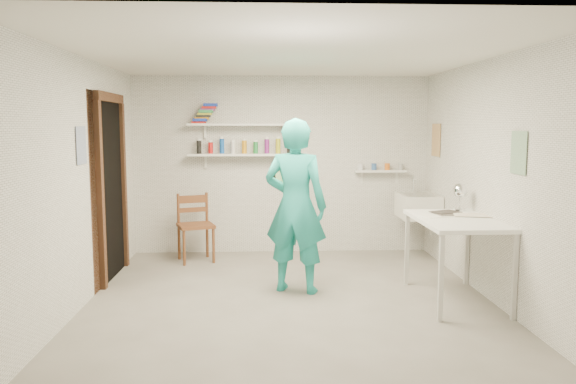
{
  "coord_description": "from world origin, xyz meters",
  "views": [
    {
      "loc": [
        -0.28,
        -5.39,
        1.74
      ],
      "look_at": [
        0.0,
        0.4,
        1.05
      ],
      "focal_mm": 35.0,
      "sensor_mm": 36.0,
      "label": 1
    }
  ],
  "objects_px": {
    "man": "(295,206)",
    "desk_lamp": "(460,190)",
    "wooden_chair": "(196,226)",
    "work_table": "(455,260)",
    "belfast_sink": "(418,206)",
    "wall_clock": "(288,175)"
  },
  "relations": [
    {
      "from": "man",
      "to": "desk_lamp",
      "type": "bearing_deg",
      "value": -157.6
    },
    {
      "from": "wooden_chair",
      "to": "work_table",
      "type": "xyz_separation_m",
      "value": [
        2.76,
        -1.78,
        -0.05
      ]
    },
    {
      "from": "belfast_sink",
      "to": "wooden_chair",
      "type": "xyz_separation_m",
      "value": [
        -2.87,
        0.03,
        -0.24
      ]
    },
    {
      "from": "man",
      "to": "wooden_chair",
      "type": "relative_size",
      "value": 1.96
    },
    {
      "from": "desk_lamp",
      "to": "man",
      "type": "bearing_deg",
      "value": -176.96
    },
    {
      "from": "wall_clock",
      "to": "work_table",
      "type": "relative_size",
      "value": 0.26
    },
    {
      "from": "belfast_sink",
      "to": "wooden_chair",
      "type": "distance_m",
      "value": 2.88
    },
    {
      "from": "desk_lamp",
      "to": "belfast_sink",
      "type": "bearing_deg",
      "value": 94.4
    },
    {
      "from": "desk_lamp",
      "to": "wall_clock",
      "type": "bearing_deg",
      "value": 176.48
    },
    {
      "from": "wooden_chair",
      "to": "man",
      "type": "bearing_deg",
      "value": -67.22
    },
    {
      "from": "man",
      "to": "desk_lamp",
      "type": "relative_size",
      "value": 11.65
    },
    {
      "from": "man",
      "to": "desk_lamp",
      "type": "xyz_separation_m",
      "value": [
        1.77,
        0.09,
        0.14
      ]
    },
    {
      "from": "man",
      "to": "work_table",
      "type": "relative_size",
      "value": 1.46
    },
    {
      "from": "belfast_sink",
      "to": "desk_lamp",
      "type": "bearing_deg",
      "value": -85.6
    },
    {
      "from": "wooden_chair",
      "to": "belfast_sink",
      "type": "bearing_deg",
      "value": -18.98
    },
    {
      "from": "wooden_chair",
      "to": "desk_lamp",
      "type": "xyz_separation_m",
      "value": [
        2.96,
        -1.28,
        0.59
      ]
    },
    {
      "from": "man",
      "to": "work_table",
      "type": "distance_m",
      "value": 1.69
    },
    {
      "from": "belfast_sink",
      "to": "work_table",
      "type": "bearing_deg",
      "value": -93.62
    },
    {
      "from": "wall_clock",
      "to": "wooden_chair",
      "type": "bearing_deg",
      "value": 153.32
    },
    {
      "from": "belfast_sink",
      "to": "wall_clock",
      "type": "height_order",
      "value": "wall_clock"
    },
    {
      "from": "wooden_chair",
      "to": "work_table",
      "type": "relative_size",
      "value": 0.74
    },
    {
      "from": "work_table",
      "to": "desk_lamp",
      "type": "distance_m",
      "value": 0.83
    }
  ]
}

